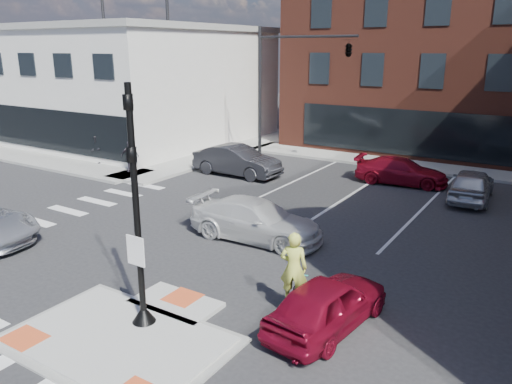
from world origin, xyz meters
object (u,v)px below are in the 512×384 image
Objects in this scene: bg_car_dark at (237,161)px; pedestrian_b at (130,156)px; bg_car_red at (401,171)px; red_sedan at (328,303)px; pedestrian_a at (97,149)px; cyclist at (293,289)px; white_pickup at (256,220)px; bg_car_silver at (471,185)px.

bg_car_dark is 5.98m from pedestrian_b.
bg_car_red is at bearing -68.65° from bg_car_dark.
red_sedan is 21.27m from pedestrian_a.
pedestrian_a is at bearing -46.98° from cyclist.
bg_car_red is (2.20, 10.59, -0.06)m from white_pickup.
bg_car_dark is 2.11× the size of cyclist.
white_pickup is 11.08m from bg_car_silver.
pedestrian_a is 0.97× the size of pedestrian_b.
cyclist reaches higher than bg_car_red.
white_pickup is (-4.79, 4.19, 0.05)m from red_sedan.
bg_car_red is 2.70× the size of pedestrian_b.
white_pickup is at bearing -140.58° from bg_car_dark.
bg_car_silver reaches higher than white_pickup.
white_pickup is 3.03× the size of pedestrian_a.
pedestrian_b reaches higher than bg_car_red.
cyclist reaches higher than pedestrian_b.
bg_car_silver is at bearing -13.64° from pedestrian_b.
pedestrian_a is at bearing 142.65° from pedestrian_b.
pedestrian_b is at bearing -21.51° from red_sedan.
cyclist reaches higher than bg_car_silver.
red_sedan is 2.40× the size of pedestrian_a.
white_pickup is 5.67m from cyclist.
bg_car_silver is 1.85× the size of cyclist.
white_pickup reaches higher than bg_car_red.
pedestrian_a reaches higher than bg_car_red.
cyclist is (1.60, -14.79, 0.12)m from bg_car_red.
bg_car_silver is 13.78m from cyclist.
white_pickup reaches higher than red_sedan.
bg_car_red is at bearing -5.42° from pedestrian_b.
bg_car_red is 2.79× the size of pedestrian_a.
red_sedan is 18.23m from pedestrian_b.
red_sedan is at bearing -176.24° from bg_car_red.
red_sedan is 2.32× the size of pedestrian_b.
cyclist is at bearing 7.64° from red_sedan.
bg_car_dark is at bearing 104.33° from bg_car_red.
bg_car_red is at bearing -103.96° from cyclist.
red_sedan is 1.69× the size of cyclist.
bg_car_red is at bearing 52.28° from pedestrian_a.
white_pickup is at bearing -34.00° from red_sedan.
bg_car_dark is 15.28m from cyclist.
white_pickup is at bearing -67.99° from cyclist.
pedestrian_b is at bearing 108.04° from bg_car_red.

